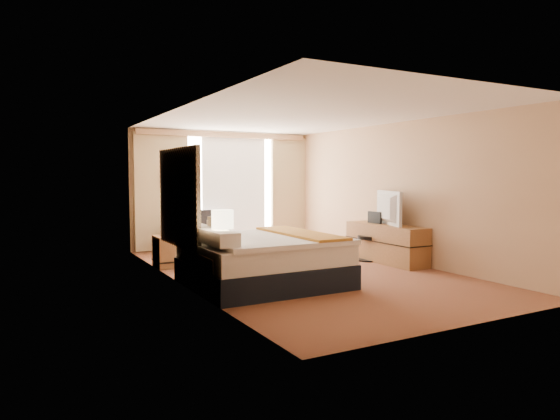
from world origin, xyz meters
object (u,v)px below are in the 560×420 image
media_dresser (386,243)px  floor_lamp (168,194)px  desk_chair (370,239)px  television (383,208)px  lamp_right (169,209)px  nightstand_right (168,251)px  bed (263,260)px  lamp_left (223,220)px  nightstand_left (222,277)px  loveseat (197,237)px

media_dresser → floor_lamp: size_ratio=1.05×
media_dresser → desk_chair: size_ratio=1.95×
floor_lamp → television: bearing=-46.4°
lamp_right → television: 3.90m
lamp_right → nightstand_right: bearing=-133.5°
bed → lamp_left: lamp_left is taller
nightstand_left → desk_chair: (3.56, 1.34, 0.14)m
loveseat → lamp_left: lamp_left is taller
bed → lamp_left: size_ratio=3.46×
desk_chair → nightstand_right: bearing=160.3°
television → lamp_left: bearing=125.4°
nightstand_right → loveseat: bearing=55.6°
nightstand_left → bed: size_ratio=0.26×
desk_chair → loveseat: bearing=130.3°
loveseat → television: (2.56, -3.01, 0.73)m
floor_lamp → desk_chair: size_ratio=1.86×
floor_lamp → lamp_right: floor_lamp is taller
television → lamp_right: bearing=87.3°
loveseat → lamp_left: 4.27m
floor_lamp → lamp_left: floor_lamp is taller
lamp_left → nightstand_left: bearing=-150.4°
bed → television: (2.84, 0.68, 0.64)m
nightstand_left → nightstand_right: same height
nightstand_left → lamp_left: bearing=29.6°
bed → television: bearing=13.4°
bed → desk_chair: size_ratio=2.29×
media_dresser → bed: (-2.89, -0.65, 0.03)m
nightstand_right → bed: bed is taller
lamp_left → lamp_right: 2.51m
nightstand_left → loveseat: loveseat is taller
floor_lamp → lamp_left: bearing=-96.7°
lamp_left → television: bearing=16.4°
bed → floor_lamp: (-0.27, 3.95, 0.84)m
television → nightstand_left: bearing=125.5°
media_dresser → lamp_right: bearing=158.1°
desk_chair → lamp_left: lamp_left is taller
lamp_right → television: size_ratio=0.55×
nightstand_left → nightstand_right: size_ratio=1.00×
lamp_left → media_dresser: bearing=15.7°
bed → nightstand_left: bearing=-153.7°
lamp_right → lamp_left: bearing=-90.0°
bed → floor_lamp: bearing=93.9°
nightstand_right → loveseat: (1.09, 1.59, 0.01)m
lamp_left → television: (3.62, 1.07, -0.01)m
floor_lamp → lamp_right: (-0.51, -1.83, -0.20)m
media_dresser → loveseat: size_ratio=1.17×
floor_lamp → television: floor_lamp is taller
media_dresser → lamp_right: size_ratio=3.00×
nightstand_left → floor_lamp: floor_lamp is taller
loveseat → desk_chair: 3.70m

